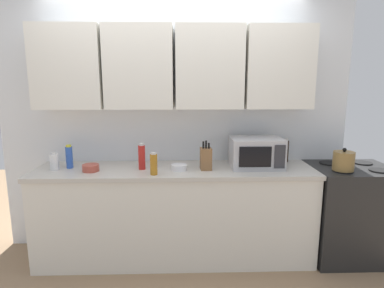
% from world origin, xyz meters
% --- Properties ---
extents(wall_back_with_cabinets, '(3.48, 0.38, 2.60)m').
position_xyz_m(wall_back_with_cabinets, '(0.00, -0.07, 1.58)').
color(wall_back_with_cabinets, white).
rests_on(wall_back_with_cabinets, ground_plane).
extents(counter_run, '(2.61, 0.63, 0.90)m').
position_xyz_m(counter_run, '(0.00, -0.30, 0.45)').
color(counter_run, white).
rests_on(counter_run, ground_plane).
extents(stove_range, '(0.76, 0.64, 0.91)m').
position_xyz_m(stove_range, '(1.69, -0.32, 0.45)').
color(stove_range, black).
rests_on(stove_range, ground_plane).
extents(kettle, '(0.19, 0.19, 0.21)m').
position_xyz_m(kettle, '(1.52, -0.46, 1.00)').
color(kettle, olive).
rests_on(kettle, stove_range).
extents(microwave, '(0.48, 0.37, 0.28)m').
position_xyz_m(microwave, '(0.77, -0.28, 1.04)').
color(microwave, '#B7B7BC').
rests_on(microwave, counter_run).
extents(knife_block, '(0.11, 0.13, 0.27)m').
position_xyz_m(knife_block, '(0.29, -0.35, 1.00)').
color(knife_block, brown).
rests_on(knife_block, counter_run).
extents(bottle_soy_dark, '(0.06, 0.06, 0.24)m').
position_xyz_m(bottle_soy_dark, '(1.11, -0.08, 1.02)').
color(bottle_soy_dark, black).
rests_on(bottle_soy_dark, counter_run).
extents(bottle_blue_cleaner, '(0.06, 0.06, 0.22)m').
position_xyz_m(bottle_blue_cleaner, '(-0.99, -0.27, 1.01)').
color(bottle_blue_cleaner, '#2D56B7').
rests_on(bottle_blue_cleaner, counter_run).
extents(bottle_red_sauce, '(0.06, 0.06, 0.24)m').
position_xyz_m(bottle_red_sauce, '(-0.30, -0.33, 1.02)').
color(bottle_red_sauce, red).
rests_on(bottle_red_sauce, counter_run).
extents(bottle_white_jar, '(0.08, 0.08, 0.16)m').
position_xyz_m(bottle_white_jar, '(-1.10, -0.34, 0.98)').
color(bottle_white_jar, white).
rests_on(bottle_white_jar, counter_run).
extents(bottle_amber_vinegar, '(0.06, 0.06, 0.20)m').
position_xyz_m(bottle_amber_vinegar, '(-0.18, -0.51, 1.00)').
color(bottle_amber_vinegar, '#AD701E').
rests_on(bottle_amber_vinegar, counter_run).
extents(bowl_ceramic_small, '(0.15, 0.15, 0.06)m').
position_xyz_m(bowl_ceramic_small, '(-0.76, -0.38, 0.93)').
color(bowl_ceramic_small, '#B24C3D').
rests_on(bowl_ceramic_small, counter_run).
extents(bowl_mixing_large, '(0.15, 0.15, 0.05)m').
position_xyz_m(bowl_mixing_large, '(0.04, -0.37, 0.93)').
color(bowl_mixing_large, silver).
rests_on(bowl_mixing_large, counter_run).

